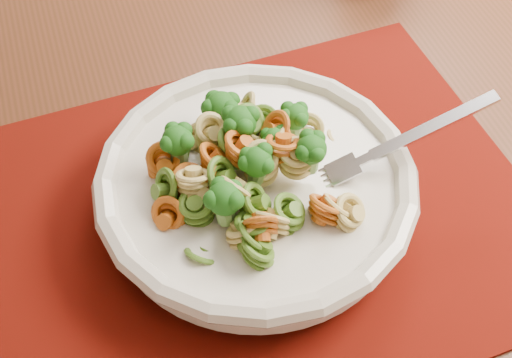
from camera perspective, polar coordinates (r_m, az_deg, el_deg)
dining_table at (r=0.79m, az=0.89°, el=1.58°), size 1.50×1.24×0.74m
placemat at (r=0.60m, az=0.04°, el=-3.01°), size 0.56×0.49×0.00m
pasta_bowl at (r=0.58m, az=-0.00°, el=-0.60°), size 0.27×0.27×0.05m
pasta_broccoli_heap at (r=0.57m, az=0.00°, el=0.38°), size 0.22×0.22×0.06m
fork at (r=0.58m, az=6.99°, el=0.76°), size 0.18×0.09×0.08m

